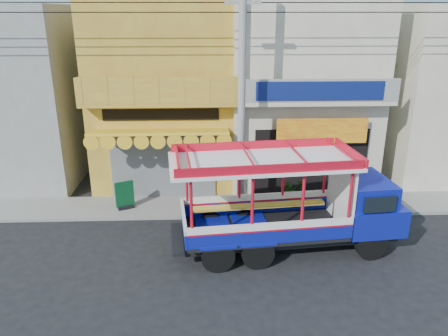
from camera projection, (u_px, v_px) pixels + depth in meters
name	position (u px, v px, depth m)	size (l,w,h in m)	color
ground	(280.00, 261.00, 13.61)	(90.00, 90.00, 0.00)	black
sidewalk	(264.00, 205.00, 17.35)	(30.00, 2.00, 0.12)	slate
shophouse_left	(167.00, 87.00, 19.54)	(6.00, 7.50, 8.24)	#B27B27
shophouse_right	(299.00, 87.00, 19.77)	(6.00, 6.75, 8.24)	#BCB29A
party_pilaster	(238.00, 103.00, 16.77)	(0.35, 0.30, 8.00)	#BCB29A
filler_building_left	(9.00, 95.00, 19.42)	(6.00, 6.00, 7.60)	gray
utility_pole	(246.00, 82.00, 14.97)	(28.00, 0.26, 9.00)	gray
songthaew_truck	(305.00, 202.00, 13.83)	(7.44, 3.07, 3.38)	black
green_sign	(125.00, 197.00, 16.81)	(0.69, 0.55, 1.10)	black
potted_plant_a	(292.00, 190.00, 17.38)	(0.90, 0.78, 1.00)	#1F4C15
potted_plant_b	(380.00, 195.00, 16.81)	(0.61, 0.49, 1.11)	#1F4C15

